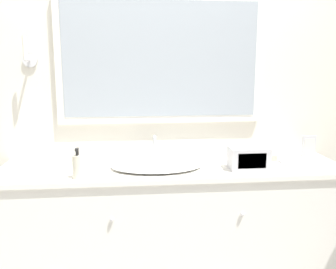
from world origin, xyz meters
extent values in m
cube|color=silver|center=(0.00, 0.60, 1.27)|extent=(8.00, 0.06, 2.55)
cube|color=white|center=(-0.05, 0.55, 1.53)|extent=(1.34, 0.04, 0.82)
cube|color=#9EA8B2|center=(-0.05, 0.53, 1.53)|extent=(1.25, 0.01, 0.73)
cylinder|color=silver|center=(-0.88, 0.56, 1.53)|extent=(0.09, 0.01, 0.09)
cylinder|color=silver|center=(-0.88, 0.51, 1.53)|extent=(0.02, 0.10, 0.02)
cylinder|color=white|center=(-0.88, 0.46, 1.60)|extent=(0.02, 0.02, 0.14)
cube|color=silver|center=(0.00, 0.30, 0.43)|extent=(2.04, 0.50, 0.85)
cube|color=silver|center=(0.00, 0.30, 0.87)|extent=(2.10, 0.54, 0.03)
sphere|color=silver|center=(-0.37, 0.04, 0.67)|extent=(0.02, 0.02, 0.02)
sphere|color=silver|center=(0.37, 0.04, 0.67)|extent=(0.02, 0.02, 0.02)
ellipsoid|color=white|center=(-0.10, 0.28, 0.90)|extent=(0.55, 0.36, 0.03)
cylinder|color=silver|center=(-0.10, 0.48, 0.90)|extent=(0.06, 0.06, 0.03)
cylinder|color=silver|center=(-0.10, 0.48, 0.98)|extent=(0.02, 0.02, 0.13)
cylinder|color=silver|center=(-0.10, 0.44, 1.04)|extent=(0.02, 0.07, 0.02)
cylinder|color=white|center=(-0.18, 0.48, 0.91)|extent=(0.05, 0.02, 0.02)
cylinder|color=white|center=(-0.03, 0.48, 0.91)|extent=(0.05, 0.02, 0.02)
cylinder|color=beige|center=(-0.55, 0.11, 0.95)|extent=(0.06, 0.06, 0.13)
cylinder|color=black|center=(-0.55, 0.11, 1.03)|extent=(0.02, 0.02, 0.04)
cube|color=black|center=(-0.55, 0.10, 1.05)|extent=(0.02, 0.03, 0.01)
cube|color=#BCBCC1|center=(0.44, 0.20, 0.95)|extent=(0.23, 0.14, 0.13)
cube|color=black|center=(0.44, 0.13, 0.95)|extent=(0.17, 0.01, 0.09)
cube|color=#B2B2B7|center=(0.95, 0.46, 0.96)|extent=(0.09, 0.01, 0.14)
cube|color=beige|center=(0.95, 0.45, 0.96)|extent=(0.07, 0.00, 0.10)
cube|color=#B7A899|center=(0.59, 0.40, 0.91)|extent=(0.18, 0.12, 0.04)
cube|color=#ADADB2|center=(0.77, 0.28, 0.89)|extent=(0.17, 0.12, 0.01)
camera|label=1|loc=(-0.26, -1.91, 1.51)|focal=40.00mm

